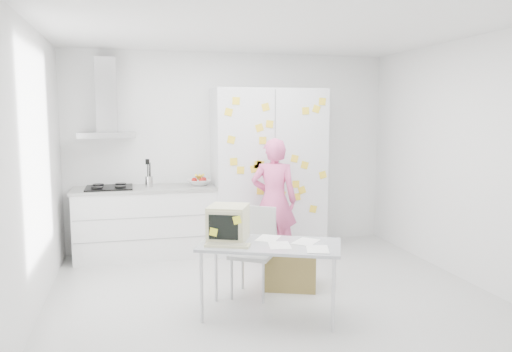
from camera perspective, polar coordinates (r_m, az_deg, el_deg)
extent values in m
cube|color=silver|center=(5.39, 1.55, -13.27)|extent=(4.50, 4.00, 0.02)
cube|color=white|center=(7.01, -2.86, 2.90)|extent=(4.50, 0.02, 2.70)
cube|color=white|center=(4.96, -24.26, 0.51)|extent=(0.02, 4.00, 2.70)
cube|color=white|center=(6.08, 22.46, 1.71)|extent=(0.02, 4.00, 2.70)
cube|color=white|center=(5.12, 1.66, 16.49)|extent=(4.50, 4.00, 0.02)
cube|color=white|center=(6.71, -12.43, -5.30)|extent=(1.80, 0.60, 0.88)
cube|color=gray|center=(6.39, -12.37, -4.66)|extent=(1.76, 0.01, 0.01)
cube|color=gray|center=(6.45, -12.30, -7.09)|extent=(1.76, 0.01, 0.01)
cube|color=#9E9E99|center=(6.63, -12.53, -1.42)|extent=(1.84, 0.63, 0.04)
cube|color=black|center=(6.63, -16.43, -1.32)|extent=(0.58, 0.50, 0.03)
cylinder|color=black|center=(6.52, -17.71, -1.25)|extent=(0.14, 0.14, 0.02)
cylinder|color=black|center=(6.50, -15.24, -1.18)|extent=(0.14, 0.14, 0.02)
cylinder|color=black|center=(6.75, -17.59, -0.96)|extent=(0.14, 0.14, 0.02)
cylinder|color=black|center=(6.74, -15.21, -0.89)|extent=(0.14, 0.14, 0.02)
cylinder|color=silver|center=(6.62, -12.12, -0.64)|extent=(0.10, 0.10, 0.14)
cylinder|color=black|center=(6.62, -12.28, 0.23)|extent=(0.01, 0.01, 0.30)
cylinder|color=black|center=(6.60, -11.98, 0.22)|extent=(0.01, 0.01, 0.30)
cylinder|color=black|center=(6.63, -12.11, 0.24)|extent=(0.01, 0.01, 0.30)
cube|color=black|center=(6.60, -12.31, 1.61)|extent=(0.05, 0.01, 0.07)
imported|color=white|center=(6.68, -6.53, -0.73)|extent=(0.31, 0.31, 0.08)
sphere|color=#B2140F|center=(6.69, -7.07, -0.50)|extent=(0.08, 0.08, 0.08)
sphere|color=#B2140F|center=(6.63, -6.22, -0.55)|extent=(0.08, 0.08, 0.08)
sphere|color=#B2140F|center=(6.72, -5.99, -0.44)|extent=(0.08, 0.08, 0.08)
cylinder|color=yellow|center=(6.69, -6.74, -0.10)|extent=(0.09, 0.17, 0.10)
cylinder|color=yellow|center=(6.69, -6.52, -0.10)|extent=(0.04, 0.17, 0.10)
cylinder|color=yellow|center=(6.69, -6.31, -0.09)|extent=(0.08, 0.17, 0.10)
cube|color=silver|center=(6.62, -16.62, 4.53)|extent=(0.70, 0.48, 0.07)
cube|color=silver|center=(6.74, -16.73, 8.82)|extent=(0.26, 0.24, 0.95)
cube|color=silver|center=(6.83, 1.40, 0.69)|extent=(1.50, 0.65, 2.20)
cube|color=slate|center=(6.51, 2.18, 0.37)|extent=(0.01, 0.01, 2.16)
cube|color=silver|center=(6.49, 1.70, 0.34)|extent=(0.02, 0.02, 0.30)
cube|color=silver|center=(6.52, 2.71, 0.37)|extent=(0.02, 0.02, 0.30)
cube|color=yellow|center=(6.59, 5.70, 7.42)|extent=(0.10, 0.00, 0.10)
cube|color=yellow|center=(6.65, 6.92, 7.61)|extent=(0.12, 0.00, 0.12)
cube|color=yellow|center=(6.73, 7.64, 0.13)|extent=(0.12, 0.00, 0.12)
cube|color=yellow|center=(6.44, 0.20, 1.29)|extent=(0.10, 0.00, 0.10)
cube|color=yellow|center=(6.49, 2.30, 2.59)|extent=(0.12, 0.00, 0.12)
cube|color=yellow|center=(6.66, 5.28, -1.62)|extent=(0.12, 0.00, 0.12)
cube|color=yellow|center=(6.49, 0.51, -1.72)|extent=(0.10, 0.00, 0.10)
cube|color=yellow|center=(6.43, 1.10, 7.88)|extent=(0.12, 0.00, 0.12)
cube|color=yellow|center=(6.58, 2.95, -2.12)|extent=(0.12, 0.00, 0.12)
cube|color=yellow|center=(6.63, 5.59, 1.25)|extent=(0.12, 0.00, 0.12)
cube|color=yellow|center=(6.62, 4.57, -0.94)|extent=(0.10, 0.00, 0.10)
cube|color=yellow|center=(6.41, 0.39, 5.54)|extent=(0.12, 0.00, 0.12)
cube|color=yellow|center=(6.39, -1.78, 0.68)|extent=(0.10, 0.00, 0.10)
cube|color=yellow|center=(6.36, -2.57, 1.65)|extent=(0.10, 0.00, 0.10)
cube|color=yellow|center=(6.32, -3.15, 7.31)|extent=(0.11, 0.00, 0.11)
cube|color=yellow|center=(6.57, 1.59, -4.10)|extent=(0.10, 0.00, 0.10)
cube|color=yellow|center=(6.44, 0.50, 1.35)|extent=(0.11, 0.00, 0.11)
cube|color=yellow|center=(6.76, 6.54, -3.77)|extent=(0.11, 0.00, 0.11)
cube|color=yellow|center=(6.68, 7.59, 8.44)|extent=(0.10, 0.00, 0.10)
cube|color=yellow|center=(6.43, 0.78, 4.09)|extent=(0.10, 0.00, 0.10)
cube|color=yellow|center=(6.43, -0.22, 0.83)|extent=(0.11, 0.00, 0.11)
cube|color=yellow|center=(6.66, 3.65, -4.57)|extent=(0.10, 0.00, 0.10)
cube|color=yellow|center=(6.34, -2.30, 8.58)|extent=(0.10, 0.00, 0.10)
cube|color=yellow|center=(6.33, -2.85, 4.17)|extent=(0.12, 0.00, 0.12)
cube|color=yellow|center=(6.65, 4.71, -2.39)|extent=(0.11, 0.00, 0.11)
cube|color=yellow|center=(6.44, 1.56, 5.95)|extent=(0.11, 0.00, 0.11)
cube|color=yellow|center=(6.57, 4.43, 2.00)|extent=(0.11, 0.00, 0.11)
cube|color=yellow|center=(6.56, 2.34, -2.25)|extent=(0.11, 0.00, 0.11)
imported|color=#E45893|center=(6.26, 2.07, -2.83)|extent=(0.67, 0.55, 1.57)
cube|color=#ADB1B8|center=(4.61, 1.63, -7.88)|extent=(1.42, 1.10, 0.03)
cylinder|color=silver|center=(4.59, -6.26, -12.55)|extent=(0.04, 0.04, 0.66)
cylinder|color=silver|center=(4.43, 8.82, -13.32)|extent=(0.04, 0.04, 0.66)
cylinder|color=silver|center=(5.07, -4.61, -10.59)|extent=(0.04, 0.04, 0.66)
cylinder|color=silver|center=(4.93, 8.91, -11.18)|extent=(0.04, 0.04, 0.66)
cube|color=beige|center=(4.71, -3.19, -5.35)|extent=(0.46, 0.47, 0.33)
cube|color=beige|center=(4.53, -3.73, -5.86)|extent=(0.31, 0.15, 0.29)
cube|color=black|center=(4.52, -3.75, -5.89)|extent=(0.25, 0.11, 0.23)
cube|color=#FFFE2E|center=(4.55, -4.89, -6.41)|extent=(0.08, 0.04, 0.08)
cube|color=#FFFE2E|center=(4.47, -2.18, -5.06)|extent=(0.08, 0.04, 0.09)
cube|color=beige|center=(4.52, -3.28, -7.90)|extent=(0.42, 0.29, 0.02)
cube|color=gray|center=(4.51, -3.28, -7.74)|extent=(0.37, 0.24, 0.01)
cube|color=white|center=(4.56, 2.70, -7.89)|extent=(0.23, 0.30, 0.00)
cube|color=white|center=(4.68, 5.72, -7.48)|extent=(0.32, 0.33, 0.00)
cube|color=white|center=(4.44, 7.04, -8.29)|extent=(0.27, 0.32, 0.00)
cube|color=white|center=(4.79, 1.39, -7.12)|extent=(0.31, 0.33, 0.00)
cube|color=#B0B0AE|center=(5.16, -0.42, -8.95)|extent=(0.56, 0.56, 0.04)
cube|color=#B0B0AE|center=(5.27, 0.21, -5.87)|extent=(0.35, 0.23, 0.45)
cylinder|color=#ABACB0|center=(5.13, -2.80, -11.73)|extent=(0.04, 0.04, 0.42)
cylinder|color=#ABACB0|center=(5.03, 0.82, -12.11)|extent=(0.04, 0.04, 0.42)
cylinder|color=#ABACB0|center=(5.43, -1.55, -10.66)|extent=(0.04, 0.04, 0.42)
cylinder|color=#ABACB0|center=(5.33, 1.87, -10.99)|extent=(0.04, 0.04, 0.42)
cube|color=olive|center=(5.50, 3.98, -10.34)|extent=(0.67, 0.61, 0.44)
cube|color=silver|center=(5.41, 4.22, -8.00)|extent=(0.34, 0.41, 0.04)
cube|color=silver|center=(5.47, 3.68, -7.59)|extent=(0.38, 0.40, 0.00)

